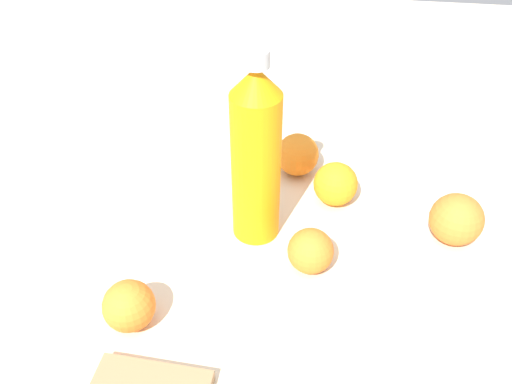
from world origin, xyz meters
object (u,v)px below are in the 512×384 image
(water_bottle, at_px, (256,156))
(orange_0, at_px, (335,184))
(orange_2, at_px, (129,306))
(orange_4, at_px, (311,251))
(orange_3, at_px, (456,219))
(orange_1, at_px, (297,155))

(water_bottle, distance_m, orange_0, 0.19)
(water_bottle, distance_m, orange_2, 0.28)
(water_bottle, relative_size, orange_2, 4.42)
(water_bottle, xyz_separation_m, orange_0, (0.09, -0.12, -0.11))
(orange_4, bearing_deg, orange_3, -66.99)
(orange_3, bearing_deg, water_bottle, 94.26)
(water_bottle, xyz_separation_m, orange_3, (0.02, -0.31, -0.11))
(orange_3, relative_size, orange_4, 1.20)
(water_bottle, height_order, orange_2, water_bottle)
(orange_3, bearing_deg, orange_4, 113.01)
(water_bottle, distance_m, orange_3, 0.33)
(water_bottle, bearing_deg, orange_4, -114.34)
(orange_2, bearing_deg, orange_4, -59.56)
(orange_0, relative_size, orange_2, 1.07)
(water_bottle, xyz_separation_m, orange_1, (0.17, -0.05, -0.11))
(orange_4, bearing_deg, orange_0, -11.29)
(orange_0, bearing_deg, orange_4, 168.71)
(orange_0, bearing_deg, orange_2, 138.46)
(orange_1, bearing_deg, water_bottle, 162.52)
(orange_2, distance_m, orange_4, 0.27)
(orange_0, xyz_separation_m, orange_2, (-0.30, 0.27, -0.00))
(water_bottle, relative_size, orange_1, 4.00)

